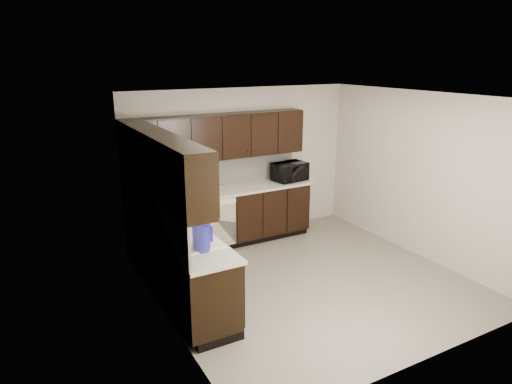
% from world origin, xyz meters
% --- Properties ---
extents(floor, '(4.00, 4.00, 0.00)m').
position_xyz_m(floor, '(0.00, 0.00, 0.00)').
color(floor, gray).
rests_on(floor, ground).
extents(ceiling, '(4.00, 4.00, 0.00)m').
position_xyz_m(ceiling, '(0.00, 0.00, 2.50)').
color(ceiling, white).
rests_on(ceiling, wall_back).
extents(wall_back, '(4.00, 0.02, 2.50)m').
position_xyz_m(wall_back, '(0.00, 2.00, 1.25)').
color(wall_back, '#BBAF9F').
rests_on(wall_back, floor).
extents(wall_left, '(0.02, 4.00, 2.50)m').
position_xyz_m(wall_left, '(-2.00, 0.00, 1.25)').
color(wall_left, '#BBAF9F').
rests_on(wall_left, floor).
extents(wall_right, '(0.02, 4.00, 2.50)m').
position_xyz_m(wall_right, '(2.00, 0.00, 1.25)').
color(wall_right, '#BBAF9F').
rests_on(wall_right, floor).
extents(wall_front, '(4.00, 0.02, 2.50)m').
position_xyz_m(wall_front, '(0.00, -2.00, 1.25)').
color(wall_front, '#BBAF9F').
rests_on(wall_front, floor).
extents(lower_cabinets, '(3.00, 2.80, 0.90)m').
position_xyz_m(lower_cabinets, '(-1.01, 1.11, 0.41)').
color(lower_cabinets, black).
rests_on(lower_cabinets, floor).
extents(countertop, '(3.03, 2.83, 0.04)m').
position_xyz_m(countertop, '(-1.01, 1.11, 0.92)').
color(countertop, beige).
rests_on(countertop, lower_cabinets).
extents(backsplash, '(3.00, 2.80, 0.48)m').
position_xyz_m(backsplash, '(-1.22, 1.32, 1.18)').
color(backsplash, silver).
rests_on(backsplash, countertop).
extents(upper_cabinets, '(3.00, 2.80, 0.70)m').
position_xyz_m(upper_cabinets, '(-1.10, 1.20, 1.77)').
color(upper_cabinets, black).
rests_on(upper_cabinets, wall_back).
extents(dishwasher, '(0.58, 0.04, 0.78)m').
position_xyz_m(dishwasher, '(-0.70, 1.41, 0.55)').
color(dishwasher, '#EFE6C4').
rests_on(dishwasher, lower_cabinets).
extents(sink, '(0.54, 0.82, 0.42)m').
position_xyz_m(sink, '(-1.68, -0.01, 0.88)').
color(sink, '#EFE6C4').
rests_on(sink, countertop).
extents(microwave, '(0.60, 0.44, 0.31)m').
position_xyz_m(microwave, '(0.75, 1.66, 1.09)').
color(microwave, black).
rests_on(microwave, countertop).
extents(soap_bottle_a, '(0.11, 0.11, 0.20)m').
position_xyz_m(soap_bottle_a, '(-1.48, 0.67, 1.04)').
color(soap_bottle_a, gray).
rests_on(soap_bottle_a, countertop).
extents(soap_bottle_b, '(0.12, 0.12, 0.26)m').
position_xyz_m(soap_bottle_b, '(-1.87, 1.20, 1.07)').
color(soap_bottle_b, gray).
rests_on(soap_bottle_b, countertop).
extents(toaster_oven, '(0.47, 0.41, 0.25)m').
position_xyz_m(toaster_oven, '(-1.12, 1.70, 1.07)').
color(toaster_oven, silver).
rests_on(toaster_oven, countertop).
extents(storage_bin, '(0.56, 0.48, 0.19)m').
position_xyz_m(storage_bin, '(-1.64, 0.52, 1.03)').
color(storage_bin, silver).
rests_on(storage_bin, countertop).
extents(blue_pitcher, '(0.22, 0.22, 0.30)m').
position_xyz_m(blue_pitcher, '(-1.68, -0.33, 1.09)').
color(blue_pitcher, '#121096').
rests_on(blue_pitcher, countertop).
extents(teal_tumbler, '(0.10, 0.10, 0.19)m').
position_xyz_m(teal_tumbler, '(-1.53, 1.35, 1.04)').
color(teal_tumbler, '#0D9583').
rests_on(teal_tumbler, countertop).
extents(paper_towel_roll, '(0.17, 0.17, 0.29)m').
position_xyz_m(paper_towel_roll, '(-1.52, 1.35, 1.09)').
color(paper_towel_roll, white).
rests_on(paper_towel_roll, countertop).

